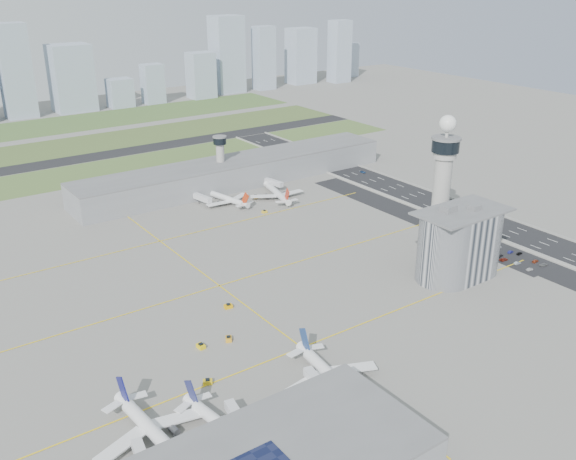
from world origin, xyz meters
TOP-DOWN VIEW (x-y plane):
  - ground at (0.00, 0.00)m, footprint 1000.00×1000.00m
  - grass_strip_0 at (-20.00, 225.00)m, footprint 480.00×50.00m
  - grass_strip_1 at (-20.00, 300.00)m, footprint 480.00×60.00m
  - grass_strip_2 at (-20.00, 380.00)m, footprint 480.00×70.00m
  - runway at (-20.00, 262.00)m, footprint 480.00×22.00m
  - highway at (115.00, 0.00)m, footprint 28.00×500.00m
  - barrier_left at (101.00, 0.00)m, footprint 0.60×500.00m
  - barrier_right at (129.00, 0.00)m, footprint 0.60×500.00m
  - landside_road at (90.00, -10.00)m, footprint 18.00×260.00m
  - parking_lot at (88.00, -22.00)m, footprint 20.00×44.00m
  - taxiway_line_h_0 at (-40.00, -30.00)m, footprint 260.00×0.60m
  - taxiway_line_h_1 at (-40.00, 30.00)m, footprint 260.00×0.60m
  - taxiway_line_h_2 at (-40.00, 90.00)m, footprint 260.00×0.60m
  - taxiway_line_v at (-40.00, 30.00)m, footprint 0.60×260.00m
  - control_tower at (72.00, 8.00)m, footprint 14.00×14.00m
  - secondary_tower at (30.00, 150.00)m, footprint 8.60×8.60m
  - admin_building at (51.99, -22.00)m, footprint 42.00×24.00m
  - terminal_pier at (40.00, 148.00)m, footprint 210.00×32.00m
  - airplane_near_a at (-104.51, -45.20)m, footprint 39.26×45.10m
  - airplane_near_b at (-86.56, -55.17)m, footprint 37.09×41.93m
  - airplane_near_c at (-45.38, -53.76)m, footprint 39.83×45.24m
  - airplane_far_a at (16.28, 119.31)m, footprint 36.72×40.89m
  - airplane_far_b at (45.33, 110.66)m, footprint 42.05×46.35m
  - jet_bridge_near_1 at (-83.00, -61.00)m, footprint 5.39×14.31m
  - jet_bridge_near_2 at (-53.00, -61.00)m, footprint 5.39×14.31m
  - jet_bridge_far_0 at (2.00, 132.00)m, footprint 5.39×14.31m
  - jet_bridge_far_1 at (52.00, 132.00)m, footprint 5.39×14.31m
  - tug_0 at (-78.29, -29.35)m, footprint 3.74×3.32m
  - tug_1 at (-59.13, -10.41)m, footprint 3.46×3.86m
  - tug_2 at (-69.86, -8.92)m, footprint 2.49×3.43m
  - tug_3 at (-46.73, 10.90)m, footprint 3.56×2.73m
  - tug_4 at (25.26, 93.45)m, footprint 3.19×2.41m
  - tug_5 at (34.83, 117.51)m, footprint 3.70×4.21m
  - car_lot_0 at (82.75, -38.31)m, footprint 3.78×2.02m
  - car_lot_1 at (83.82, -30.97)m, footprint 3.84×1.62m
  - car_lot_2 at (81.96, -24.78)m, footprint 4.60×2.51m
  - car_lot_3 at (83.95, -20.89)m, footprint 4.77×2.54m
  - car_lot_4 at (83.74, -10.73)m, footprint 3.61×1.79m
  - car_lot_5 at (83.80, -6.80)m, footprint 3.69×1.44m
  - car_lot_6 at (92.22, -39.20)m, footprint 4.58×2.54m
  - car_lot_7 at (92.48, -34.50)m, footprint 4.55×2.43m
  - car_lot_8 at (93.85, -24.80)m, footprint 3.93×1.97m
  - car_lot_9 at (91.86, -21.19)m, footprint 3.79×1.71m
  - car_lot_10 at (91.83, -14.15)m, footprint 4.17×2.08m
  - car_lot_11 at (91.86, -5.58)m, footprint 4.66×2.20m
  - car_hw_1 at (115.17, 40.81)m, footprint 1.63×4.00m
  - car_hw_2 at (121.23, 118.83)m, footprint 2.33×4.32m
  - car_hw_4 at (108.59, 180.63)m, footprint 1.71×3.66m
  - skyline_bldg_8 at (-19.42, 431.56)m, footprint 26.33×21.06m
  - skyline_bldg_9 at (30.27, 432.32)m, footprint 36.96×29.57m
  - skyline_bldg_10 at (73.27, 423.68)m, footprint 23.01×18.41m
  - skyline_bldg_11 at (108.28, 423.34)m, footprint 20.22×16.18m
  - skyline_bldg_12 at (162.17, 421.29)m, footprint 26.14×20.92m
  - skyline_bldg_13 at (201.27, 433.27)m, footprint 32.26×25.81m
  - skyline_bldg_14 at (244.74, 426.38)m, footprint 21.59×17.28m
  - skyline_bldg_15 at (302.83, 435.54)m, footprint 30.25×24.20m
  - skyline_bldg_16 at (345.49, 415.96)m, footprint 23.04×18.43m
  - skyline_bldg_17 at (382.05, 443.29)m, footprint 22.64×18.11m

SIDE VIEW (x-z plane):
  - ground at x=0.00m, z-range 0.00..0.00m
  - taxiway_line_h_0 at x=-40.00m, z-range 0.00..0.01m
  - taxiway_line_h_1 at x=-40.00m, z-range 0.00..0.01m
  - taxiway_line_h_2 at x=-40.00m, z-range 0.00..0.01m
  - taxiway_line_v at x=-40.00m, z-range 0.00..0.01m
  - grass_strip_0 at x=-20.00m, z-range 0.00..0.08m
  - grass_strip_1 at x=-20.00m, z-range 0.00..0.08m
  - grass_strip_2 at x=-20.00m, z-range 0.00..0.08m
  - landside_road at x=90.00m, z-range 0.00..0.08m
  - highway at x=115.00m, z-range 0.00..0.10m
  - parking_lot at x=88.00m, z-range 0.00..0.10m
  - runway at x=-20.00m, z-range 0.01..0.11m
  - car_lot_10 at x=91.83m, z-range 0.00..1.13m
  - car_hw_2 at x=121.23m, z-range 0.00..1.15m
  - car_lot_4 at x=83.74m, z-range 0.00..1.18m
  - car_lot_5 at x=83.80m, z-range 0.00..1.20m
  - barrier_left at x=101.00m, z-range 0.00..1.20m
  - barrier_right at x=129.00m, z-range 0.00..1.20m
  - car_lot_9 at x=91.86m, z-range 0.00..1.21m
  - car_lot_6 at x=92.22m, z-range 0.00..1.21m
  - car_hw_4 at x=108.59m, z-range 0.00..1.21m
  - car_lot_0 at x=82.75m, z-range 0.00..1.22m
  - car_lot_2 at x=81.96m, z-range 0.00..1.22m
  - car_lot_1 at x=83.82m, z-range 0.00..1.23m
  - car_lot_7 at x=92.48m, z-range 0.00..1.26m
  - car_lot_8 at x=93.85m, z-range 0.00..1.29m
  - car_hw_1 at x=115.17m, z-range 0.00..1.29m
  - car_lot_11 at x=91.86m, z-range 0.00..1.32m
  - car_lot_3 at x=83.95m, z-range 0.00..1.32m
  - tug_4 at x=25.26m, z-range 0.00..1.71m
  - tug_0 at x=-78.29m, z-range 0.00..1.81m
  - tug_1 at x=-59.13m, z-range 0.00..1.86m
  - tug_3 at x=-46.73m, z-range 0.00..1.88m
  - tug_2 at x=-69.86m, z-range 0.00..1.90m
  - tug_5 at x=34.83m, z-range 0.00..2.04m
  - jet_bridge_near_1 at x=-83.00m, z-range 0.00..5.70m
  - jet_bridge_near_2 at x=-53.00m, z-range 0.00..5.70m
  - jet_bridge_far_0 at x=2.00m, z-range 0.00..5.70m
  - jet_bridge_far_1 at x=52.00m, z-range 0.00..5.70m
  - airplane_far_a at x=16.28m, z-range 0.00..9.97m
  - airplane_near_b at x=-86.56m, z-range 0.00..10.59m
  - airplane_far_b at x=45.33m, z-range 0.00..11.03m
  - airplane_near_c at x=-45.38m, z-range 0.00..11.57m
  - airplane_near_a at x=-104.51m, z-range 0.00..11.86m
  - terminal_pier at x=40.00m, z-range 0.00..15.80m
  - skyline_bldg_10 at x=73.27m, z-range 0.00..27.75m
  - admin_building at x=51.99m, z-range -1.45..32.05m
  - secondary_tower at x=30.00m, z-range 2.85..34.75m
  - skyline_bldg_11 at x=108.28m, z-range 0.00..38.97m
  - skyline_bldg_17 at x=382.05m, z-range 0.00..41.06m
  - skyline_bldg_12 at x=162.17m, z-range 0.00..46.89m
  - skyline_bldg_9 at x=30.27m, z-range 0.00..62.11m
  - skyline_bldg_15 at x=302.83m, z-range 0.00..63.40m
  - skyline_bldg_14 at x=244.74m, z-range 0.00..68.75m
  - control_tower at x=72.00m, z-range 2.79..67.29m
  - skyline_bldg_16 at x=345.49m, z-range 0.00..71.56m
  - skyline_bldg_13 at x=201.27m, z-range 0.00..81.20m
  - skyline_bldg_8 at x=-19.42m, z-range 0.00..83.39m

